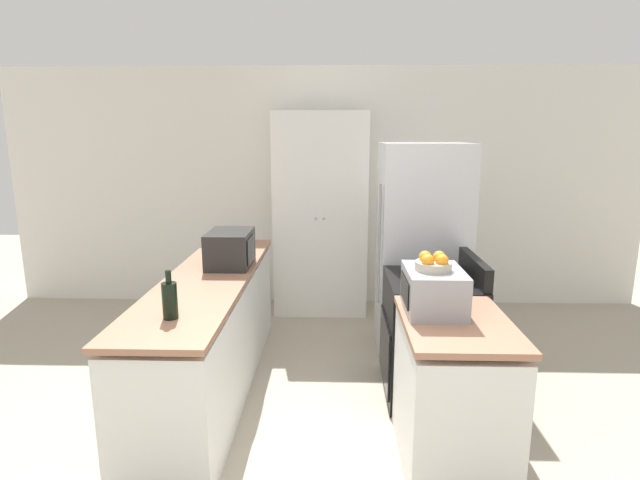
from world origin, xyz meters
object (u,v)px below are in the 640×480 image
object	(u,v)px
stove	(430,336)
toaster_oven	(433,290)
pantry_cabinet	(321,214)
refrigerator	(421,251)
fruit_bowl	(433,263)
wine_bottle	(170,300)
microwave	(230,249)

from	to	relation	value
stove	toaster_oven	distance (m)	0.87
pantry_cabinet	refrigerator	distance (m)	1.36
refrigerator	fruit_bowl	xyz separation A→B (m)	(-0.18, -1.42, 0.27)
toaster_oven	fruit_bowl	size ratio (longest dim) A/B	2.12
refrigerator	fruit_bowl	size ratio (longest dim) A/B	8.79
toaster_oven	stove	bearing A→B (deg)	78.87
wine_bottle	toaster_oven	size ratio (longest dim) A/B	0.63
pantry_cabinet	microwave	size ratio (longest dim) A/B	4.65
toaster_oven	microwave	bearing A→B (deg)	145.05
microwave	fruit_bowl	xyz separation A→B (m)	(1.38, -0.99, 0.16)
pantry_cabinet	refrigerator	world-z (taller)	pantry_cabinet
stove	fruit_bowl	bearing A→B (deg)	-101.82
wine_bottle	pantry_cabinet	bearing A→B (deg)	73.42
pantry_cabinet	toaster_oven	xyz separation A→B (m)	(0.73, -2.42, -0.05)
stove	fruit_bowl	world-z (taller)	fruit_bowl
stove	fruit_bowl	distance (m)	1.00
stove	pantry_cabinet	bearing A→B (deg)	115.84
refrigerator	wine_bottle	bearing A→B (deg)	-136.59
pantry_cabinet	stove	bearing A→B (deg)	-64.16
refrigerator	stove	bearing A→B (deg)	-93.12
toaster_oven	fruit_bowl	bearing A→B (deg)	-129.29
pantry_cabinet	refrigerator	bearing A→B (deg)	-48.39
pantry_cabinet	toaster_oven	distance (m)	2.53
toaster_oven	fruit_bowl	distance (m)	0.17
pantry_cabinet	stove	world-z (taller)	pantry_cabinet
fruit_bowl	stove	bearing A→B (deg)	78.18
wine_bottle	stove	bearing A→B (deg)	26.77
refrigerator	toaster_oven	size ratio (longest dim) A/B	4.14
pantry_cabinet	fruit_bowl	xyz separation A→B (m)	(0.72, -2.43, 0.12)
stove	microwave	distance (m)	1.66
microwave	fruit_bowl	distance (m)	1.70
wine_bottle	toaster_oven	world-z (taller)	wine_bottle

